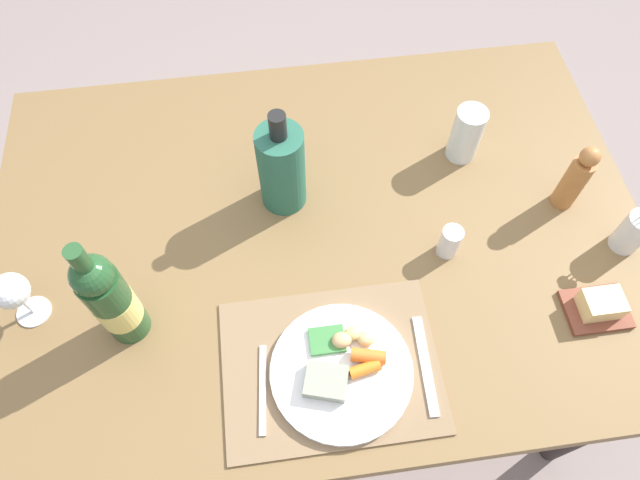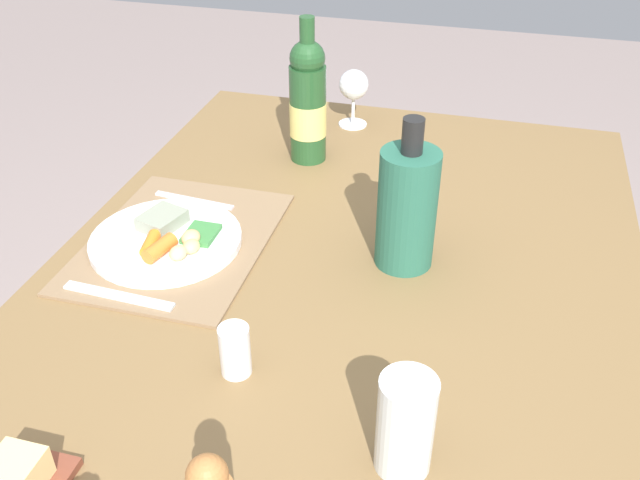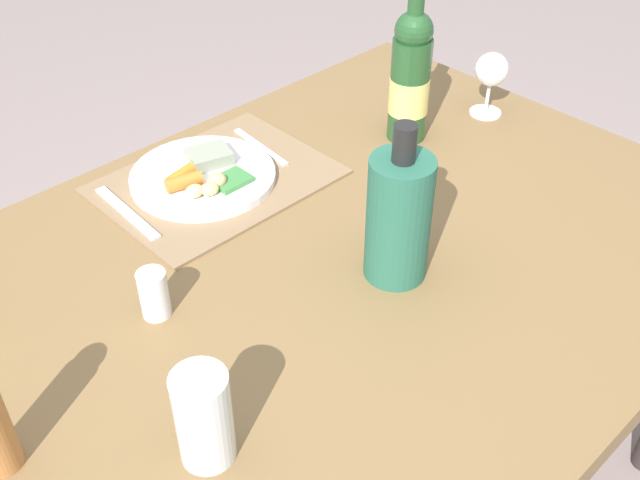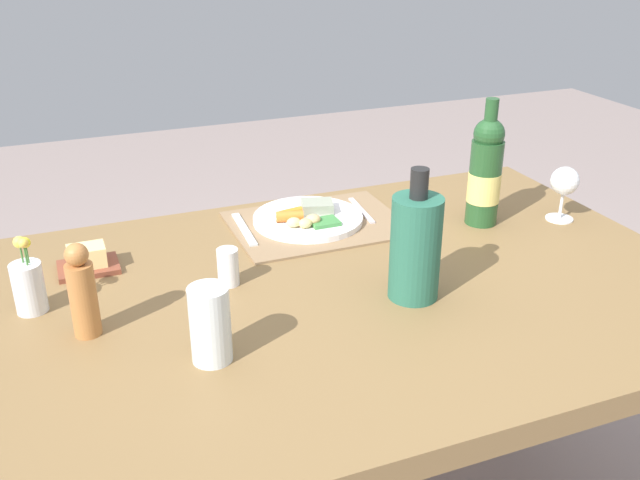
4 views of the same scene
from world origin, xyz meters
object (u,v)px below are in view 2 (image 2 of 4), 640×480
(wine_bottle, at_px, (308,103))
(water_tumbler, at_px, (405,430))
(fork, at_px, (194,200))
(wine_glass, at_px, (354,87))
(dinner_plate, at_px, (167,239))
(salt_shaker, at_px, (235,350))
(knife, at_px, (119,296))
(cooler_bottle, at_px, (407,207))
(dining_table, at_px, (341,303))

(wine_bottle, bearing_deg, water_tumbler, 23.81)
(fork, distance_m, wine_glass, 0.52)
(dinner_plate, relative_size, salt_shaker, 3.42)
(knife, bearing_deg, wine_bottle, 166.92)
(fork, bearing_deg, wine_glass, 158.86)
(knife, height_order, water_tumbler, water_tumbler)
(dinner_plate, distance_m, knife, 0.16)
(fork, bearing_deg, wine_bottle, 151.86)
(wine_glass, bearing_deg, cooler_bottle, 21.64)
(salt_shaker, bearing_deg, water_tumbler, 69.05)
(knife, bearing_deg, fork, -176.44)
(dining_table, xyz_separation_m, wine_glass, (-0.61, -0.12, 0.16))
(dining_table, relative_size, salt_shaker, 18.10)
(dinner_plate, distance_m, wine_bottle, 0.46)
(fork, relative_size, salt_shaker, 2.14)
(fork, relative_size, cooler_bottle, 0.63)
(wine_bottle, bearing_deg, dinner_plate, -20.36)
(fork, height_order, knife, same)
(dinner_plate, xyz_separation_m, water_tumbler, (0.37, 0.50, 0.04))
(wine_glass, distance_m, water_tumbler, 1.03)
(dinner_plate, bearing_deg, knife, -3.87)
(water_tumbler, distance_m, cooler_bottle, 0.45)
(dining_table, distance_m, wine_glass, 0.64)
(cooler_bottle, bearing_deg, knife, -62.02)
(dinner_plate, xyz_separation_m, wine_bottle, (-0.41, 0.15, 0.12))
(knife, relative_size, salt_shaker, 2.47)
(dining_table, bearing_deg, wine_glass, -169.02)
(dinner_plate, height_order, wine_bottle, wine_bottle)
(wine_glass, height_order, wine_bottle, wine_bottle)
(knife, bearing_deg, dining_table, 118.78)
(dinner_plate, relative_size, knife, 1.39)
(salt_shaker, bearing_deg, dinner_plate, -138.64)
(dinner_plate, distance_m, water_tumbler, 0.62)
(fork, xyz_separation_m, wine_bottle, (-0.26, 0.17, 0.13))
(salt_shaker, bearing_deg, fork, -149.37)
(dinner_plate, height_order, cooler_bottle, cooler_bottle)
(dining_table, height_order, salt_shaker, salt_shaker)
(wine_bottle, bearing_deg, cooler_bottle, 38.53)
(wine_glass, relative_size, wine_bottle, 0.44)
(fork, relative_size, wine_glass, 1.23)
(dining_table, distance_m, salt_shaker, 0.31)
(dinner_plate, height_order, wine_glass, wine_glass)
(dinner_plate, height_order, salt_shaker, salt_shaker)
(knife, xyz_separation_m, water_tumbler, (0.21, 0.51, 0.05))
(knife, relative_size, wine_glass, 1.42)
(dinner_plate, xyz_separation_m, wine_glass, (-0.61, 0.21, 0.08))
(knife, relative_size, water_tumbler, 1.41)
(water_tumbler, bearing_deg, dining_table, -155.56)
(dinner_plate, bearing_deg, salt_shaker, 41.36)
(dining_table, relative_size, cooler_bottle, 5.32)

